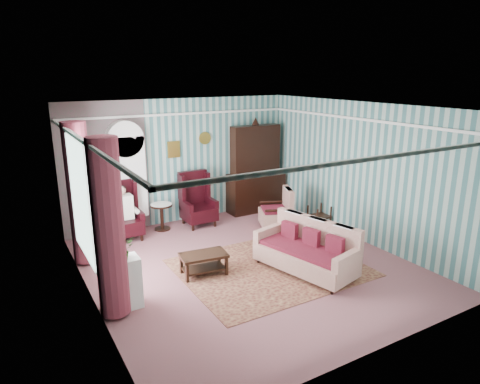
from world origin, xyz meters
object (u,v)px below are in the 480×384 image
floral_armchair (276,208)px  coffee_table (204,264)px  nest_table (319,216)px  dresser_hutch (256,166)px  sofa (306,243)px  bookcase (128,183)px  wingback_left (123,211)px  wingback_right (198,199)px  seated_woman (123,213)px  plant_stand (122,283)px  round_side_table (162,217)px

floral_armchair → coffee_table: size_ratio=1.17×
nest_table → dresser_hutch: bearing=107.4°
sofa → coffee_table: size_ratio=2.29×
bookcase → wingback_left: (-0.25, -0.39, -0.50)m
bookcase → dresser_hutch: 3.25m
sofa → coffee_table: bearing=50.1°
nest_table → wingback_right: bearing=146.3°
bookcase → wingback_right: bearing=-14.6°
seated_woman → coffee_table: bearing=-72.7°
dresser_hutch → floral_armchair: dresser_hutch is taller
wingback_left → seated_woman: bearing=0.0°
nest_table → plant_stand: 5.02m
wingback_right → seated_woman: size_ratio=1.06×
dresser_hutch → seated_woman: size_ratio=2.00×
plant_stand → sofa: 3.20m
seated_woman → bookcase: bearing=57.3°
floral_armchair → plant_stand: bearing=135.8°
bookcase → coffee_table: size_ratio=2.76×
nest_table → seated_woman: bearing=159.2°
round_side_table → floral_armchair: 2.60m
dresser_hutch → wingback_right: 1.86m
round_side_table → nest_table: (3.17, -1.70, -0.03)m
wingback_left → plant_stand: bearing=-106.2°
bookcase → nest_table: bookcase is taller
wingback_right → sofa: 3.23m
wingback_right → sofa: bearing=-78.9°
seated_woman → nest_table: 4.37m
wingback_left → sofa: 3.96m
seated_woman → sofa: 3.96m
seated_woman → round_side_table: size_ratio=1.97×
dresser_hutch → floral_armchair: bearing=-102.9°
wingback_left → sofa: wingback_left is taller
nest_table → plant_stand: (-4.87, -1.20, 0.13)m
bookcase → floral_armchair: (2.95, -1.45, -0.65)m
nest_table → coffee_table: (-3.33, -0.83, -0.07)m
dresser_hutch → seated_woman: (-3.50, -0.27, -0.59)m
floral_armchair → coffee_table: 2.80m
dresser_hutch → nest_table: size_ratio=4.37×
wingback_right → coffee_table: size_ratio=1.54×
dresser_hutch → plant_stand: dresser_hutch is taller
round_side_table → plant_stand: 3.36m
bookcase → floral_armchair: bearing=-26.1°
wingback_right → nest_table: wingback_right is taller
wingback_left → nest_table: bearing=-20.8°
bookcase → nest_table: bearing=-26.9°
coffee_table → dresser_hutch: bearing=43.8°
wingback_left → wingback_right: bearing=0.0°
dresser_hutch → wingback_left: bearing=-175.6°
wingback_left → plant_stand: (-0.80, -2.75, -0.22)m
wingback_left → round_side_table: size_ratio=2.08×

